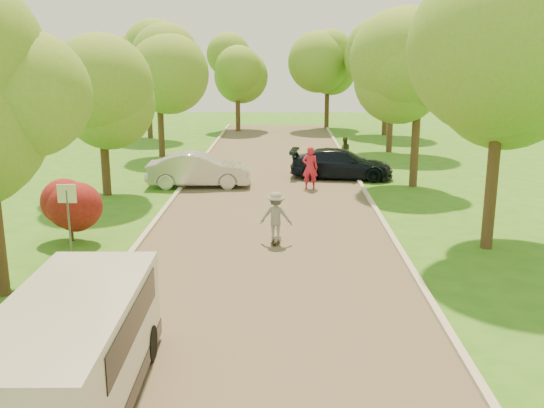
# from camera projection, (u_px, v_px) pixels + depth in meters

# --- Properties ---
(ground) EXTENTS (100.00, 100.00, 0.00)m
(ground) POSITION_uv_depth(u_px,v_px,m) (262.00, 313.00, 14.05)
(ground) COLOR #2D6A19
(ground) RESTS_ON ground
(road) EXTENTS (8.00, 60.00, 0.01)m
(road) POSITION_uv_depth(u_px,v_px,m) (269.00, 221.00, 21.81)
(road) COLOR #4C4438
(road) RESTS_ON ground
(curb_left) EXTENTS (0.18, 60.00, 0.12)m
(curb_left) POSITION_uv_depth(u_px,v_px,m) (157.00, 219.00, 21.87)
(curb_left) COLOR #B2AD9E
(curb_left) RESTS_ON ground
(curb_right) EXTENTS (0.18, 60.00, 0.12)m
(curb_right) POSITION_uv_depth(u_px,v_px,m) (382.00, 220.00, 21.73)
(curb_right) COLOR #B2AD9E
(curb_right) RESTS_ON ground
(street_sign) EXTENTS (0.55, 0.06, 2.17)m
(street_sign) POSITION_uv_depth(u_px,v_px,m) (68.00, 205.00, 17.66)
(street_sign) COLOR #59595E
(street_sign) RESTS_ON ground
(red_shrub) EXTENTS (1.70, 1.70, 1.95)m
(red_shrub) POSITION_uv_depth(u_px,v_px,m) (70.00, 208.00, 19.23)
(red_shrub) COLOR #382619
(red_shrub) RESTS_ON ground
(tree_l_midb) EXTENTS (4.30, 4.20, 6.62)m
(tree_l_midb) POSITION_uv_depth(u_px,v_px,m) (105.00, 86.00, 24.71)
(tree_l_midb) COLOR #382619
(tree_l_midb) RESTS_ON ground
(tree_l_far) EXTENTS (4.92, 4.80, 7.79)m
(tree_l_far) POSITION_uv_depth(u_px,v_px,m) (162.00, 61.00, 34.20)
(tree_l_far) COLOR #382619
(tree_l_far) RESTS_ON ground
(tree_r_mida) EXTENTS (5.13, 5.00, 7.95)m
(tree_r_mida) POSITION_uv_depth(u_px,v_px,m) (510.00, 65.00, 17.45)
(tree_r_mida) COLOR #382619
(tree_r_mida) RESTS_ON ground
(tree_r_midb) EXTENTS (4.51, 4.40, 7.01)m
(tree_r_midb) POSITION_uv_depth(u_px,v_px,m) (423.00, 77.00, 26.35)
(tree_r_midb) COLOR #382619
(tree_r_midb) RESTS_ON ground
(tree_r_far) EXTENTS (5.33, 5.20, 8.34)m
(tree_r_far) POSITION_uv_depth(u_px,v_px,m) (397.00, 54.00, 35.81)
(tree_r_far) COLOR #382619
(tree_r_far) RESTS_ON ground
(tree_bg_a) EXTENTS (5.12, 5.00, 7.72)m
(tree_bg_a) POSITION_uv_depth(u_px,v_px,m) (150.00, 62.00, 42.04)
(tree_bg_a) COLOR #382619
(tree_bg_a) RESTS_ON ground
(tree_bg_b) EXTENTS (5.12, 5.00, 7.95)m
(tree_bg_b) POSITION_uv_depth(u_px,v_px,m) (390.00, 58.00, 43.63)
(tree_bg_b) COLOR #382619
(tree_bg_b) RESTS_ON ground
(tree_bg_c) EXTENTS (4.92, 4.80, 7.33)m
(tree_bg_c) POSITION_uv_depth(u_px,v_px,m) (240.00, 65.00, 45.89)
(tree_bg_c) COLOR #382619
(tree_bg_c) RESTS_ON ground
(tree_bg_d) EXTENTS (5.12, 5.00, 7.72)m
(tree_bg_d) POSITION_uv_depth(u_px,v_px,m) (331.00, 61.00, 47.63)
(tree_bg_d) COLOR #382619
(tree_bg_d) RESTS_ON ground
(minivan) EXTENTS (2.19, 5.30, 1.96)m
(minivan) POSITION_uv_depth(u_px,v_px,m) (71.00, 353.00, 10.00)
(minivan) COLOR silver
(minivan) RESTS_ON ground
(silver_sedan) EXTENTS (4.69, 1.79, 1.53)m
(silver_sedan) POSITION_uv_depth(u_px,v_px,m) (199.00, 170.00, 27.28)
(silver_sedan) COLOR #B4B4B9
(silver_sedan) RESTS_ON ground
(dark_sedan) EXTENTS (5.12, 2.60, 1.42)m
(dark_sedan) POSITION_uv_depth(u_px,v_px,m) (341.00, 164.00, 29.10)
(dark_sedan) COLOR black
(dark_sedan) RESTS_ON ground
(longboard) EXTENTS (0.33, 0.83, 0.09)m
(longboard) POSITION_uv_depth(u_px,v_px,m) (276.00, 241.00, 19.21)
(longboard) COLOR black
(longboard) RESTS_ON ground
(skateboarder) EXTENTS (1.08, 0.72, 1.57)m
(skateboarder) POSITION_uv_depth(u_px,v_px,m) (276.00, 216.00, 19.01)
(skateboarder) COLOR slate
(skateboarder) RESTS_ON longboard
(person_striped) EXTENTS (0.75, 0.54, 1.91)m
(person_striped) POSITION_uv_depth(u_px,v_px,m) (310.00, 168.00, 26.74)
(person_striped) COLOR #BB1C34
(person_striped) RESTS_ON ground
(person_olive) EXTENTS (0.80, 0.65, 1.51)m
(person_olive) POSITION_uv_depth(u_px,v_px,m) (344.00, 151.00, 32.70)
(person_olive) COLOR #343721
(person_olive) RESTS_ON ground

